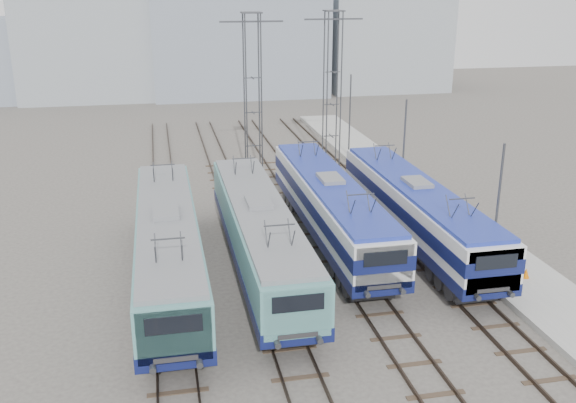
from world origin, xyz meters
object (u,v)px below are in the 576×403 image
(mast_front, at_px, (497,216))
(catenary_tower_west, at_px, (253,90))
(locomotive_center_left, at_px, (260,233))
(safety_cone, at_px, (526,273))
(locomotive_center_right, at_px, (331,205))
(mast_rear, at_px, (350,117))
(locomotive_far_left, at_px, (168,244))
(catenary_tower_east, at_px, (332,83))
(locomotive_far_right, at_px, (417,208))
(mast_mid, at_px, (403,153))

(mast_front, bearing_deg, catenary_tower_west, 113.27)
(locomotive_center_left, xyz_separation_m, safety_cone, (12.51, -3.65, -1.70))
(locomotive_center_right, distance_m, mast_rear, 18.69)
(locomotive_far_left, relative_size, catenary_tower_east, 1.51)
(locomotive_far_right, relative_size, catenary_tower_east, 1.46)
(locomotive_far_right, bearing_deg, mast_front, -70.05)
(locomotive_center_left, xyz_separation_m, mast_mid, (10.85, 8.77, 1.26))
(locomotive_far_right, bearing_deg, catenary_tower_east, 90.85)
(locomotive_far_left, bearing_deg, mast_rear, 54.36)
(locomotive_far_right, bearing_deg, safety_cone, -57.53)
(locomotive_center_left, bearing_deg, mast_rear, 62.42)
(locomotive_center_right, relative_size, mast_rear, 2.57)
(mast_mid, distance_m, mast_rear, 12.00)
(mast_mid, bearing_deg, locomotive_far_left, -148.50)
(mast_rear, bearing_deg, locomotive_far_left, -125.64)
(safety_cone, bearing_deg, locomotive_center_right, 139.33)
(locomotive_far_right, height_order, mast_mid, mast_mid)
(locomotive_center_left, xyz_separation_m, locomotive_far_right, (9.00, 1.87, 0.01))
(mast_mid, bearing_deg, locomotive_center_left, -141.05)
(locomotive_far_right, relative_size, mast_rear, 2.51)
(locomotive_far_right, bearing_deg, mast_mid, 75.00)
(safety_cone, bearing_deg, locomotive_far_right, 122.47)
(catenary_tower_west, xyz_separation_m, mast_rear, (8.60, 4.00, -3.14))
(mast_rear, bearing_deg, locomotive_center_left, -117.58)
(safety_cone, bearing_deg, catenary_tower_east, 99.52)
(locomotive_center_right, relative_size, catenary_tower_west, 1.50)
(locomotive_far_right, xyz_separation_m, mast_mid, (1.85, 6.90, 1.26))
(locomotive_far_right, distance_m, catenary_tower_west, 16.94)
(mast_rear, bearing_deg, mast_mid, -90.00)
(catenary_tower_east, bearing_deg, catenary_tower_west, -162.90)
(mast_rear, bearing_deg, catenary_tower_west, -155.06)
(locomotive_center_right, distance_m, catenary_tower_west, 14.40)
(locomotive_center_right, relative_size, mast_front, 2.57)
(catenary_tower_west, height_order, mast_mid, catenary_tower_west)
(locomotive_far_left, height_order, locomotive_center_right, locomotive_far_left)
(catenary_tower_east, distance_m, mast_rear, 4.28)
(locomotive_far_left, bearing_deg, safety_cone, -10.05)
(locomotive_far_left, relative_size, locomotive_far_right, 1.03)
(locomotive_center_right, height_order, mast_front, mast_front)
(mast_mid, bearing_deg, mast_rear, 90.00)
(catenary_tower_east, height_order, mast_mid, catenary_tower_east)
(catenary_tower_west, distance_m, mast_mid, 12.16)
(locomotive_far_right, relative_size, safety_cone, 36.18)
(locomotive_far_left, height_order, locomotive_far_right, locomotive_far_left)
(locomotive_far_right, distance_m, safety_cone, 6.76)
(locomotive_far_right, bearing_deg, locomotive_center_left, -168.28)
(mast_mid, xyz_separation_m, mast_rear, (0.00, 12.00, 0.00))
(locomotive_far_right, height_order, catenary_tower_west, catenary_tower_west)
(locomotive_center_left, relative_size, locomotive_center_right, 1.00)
(catenary_tower_west, distance_m, mast_rear, 9.99)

